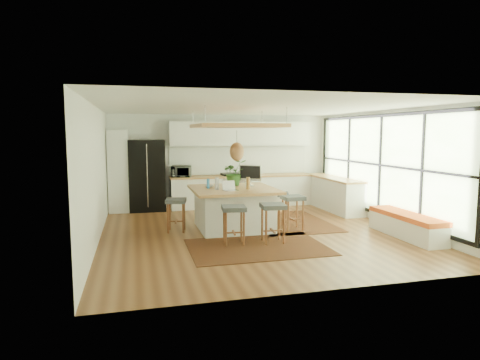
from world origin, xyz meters
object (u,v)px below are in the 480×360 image
object	(u,v)px
stool_near_left	(234,227)
stool_left_side	(176,216)
microwave	(181,170)
island_plant	(234,175)
stool_right_back	(279,208)
monitor	(250,175)
stool_right_front	(293,214)
laptop	(231,185)
island	(233,208)
fridge	(147,178)
stool_near_right	(273,225)

from	to	relation	value
stool_near_left	stool_left_side	xyz separation A→B (m)	(-0.98, 1.37, 0.00)
microwave	island_plant	distance (m)	2.50
stool_right_back	monitor	world-z (taller)	monitor
microwave	stool_right_front	bearing A→B (deg)	-46.62
island_plant	stool_near_left	bearing A→B (deg)	-103.85
stool_right_back	microwave	world-z (taller)	microwave
stool_near_left	laptop	size ratio (longest dim) A/B	2.40
stool_right_front	stool_right_back	size ratio (longest dim) A/B	1.06
microwave	island	bearing A→B (deg)	-62.74
stool_right_front	stool_left_side	xyz separation A→B (m)	(-2.54, 0.50, 0.00)
stool_right_front	island_plant	xyz separation A→B (m)	(-1.13, 0.89, 0.82)
laptop	island	bearing A→B (deg)	55.48
stool_right_front	stool_right_back	bearing A→B (deg)	91.58
stool_near_left	stool_right_front	world-z (taller)	stool_right_front
island	stool_near_left	size ratio (longest dim) A/B	2.43
island	island_plant	world-z (taller)	island_plant
fridge	island	distance (m)	3.35
fridge	island_plant	distance (m)	3.05
stool_near_left	stool_near_right	bearing A→B (deg)	-4.30
stool_right_front	laptop	distance (m)	1.57
fridge	stool_near_right	bearing A→B (deg)	-60.43
island_plant	fridge	bearing A→B (deg)	129.76
fridge	microwave	distance (m)	0.97
fridge	stool_near_left	size ratio (longest dim) A/B	2.60
monitor	microwave	distance (m)	2.84
fridge	stool_right_front	world-z (taller)	fridge
stool_near_left	stool_right_back	size ratio (longest dim) A/B	1.04
stool_near_left	stool_right_back	xyz separation A→B (m)	(1.54, 1.69, 0.00)
stool_left_side	microwave	size ratio (longest dim) A/B	1.30
island	stool_left_side	xyz separation A→B (m)	(-1.28, 0.05, -0.11)
fridge	stool_near_left	bearing A→B (deg)	-69.04
stool_right_back	island	bearing A→B (deg)	-163.17
island	stool_near_left	world-z (taller)	island
stool_right_front	stool_right_back	world-z (taller)	stool_right_front
island	laptop	world-z (taller)	laptop
fridge	stool_right_back	size ratio (longest dim) A/B	2.70
stool_right_back	microwave	bearing A→B (deg)	131.63
island	stool_near_left	bearing A→B (deg)	-103.10
fridge	monitor	world-z (taller)	fridge
stool_left_side	monitor	size ratio (longest dim) A/B	1.34
microwave	stool_near_left	bearing A→B (deg)	-72.43
stool_left_side	fridge	bearing A→B (deg)	101.03
stool_near_right	microwave	world-z (taller)	microwave
stool_near_left	stool_near_right	distance (m)	0.78
stool_left_side	laptop	xyz separation A→B (m)	(1.13, -0.44, 0.70)
microwave	island_plant	world-z (taller)	island_plant
stool_left_side	microwave	world-z (taller)	microwave
island	laptop	size ratio (longest dim) A/B	5.83
island	stool_right_back	bearing A→B (deg)	16.83
laptop	microwave	distance (m)	3.21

